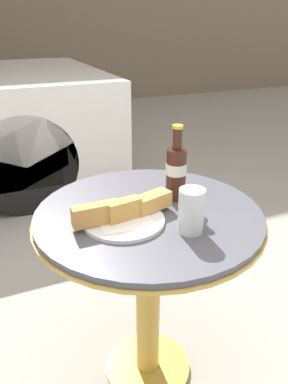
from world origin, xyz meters
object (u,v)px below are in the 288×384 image
lunch_plate_near (124,214)px  drinking_glass (191,213)px  cola_bottle_left (176,171)px  bistro_table (148,251)px

lunch_plate_near → drinking_glass: bearing=-39.7°
cola_bottle_left → drinking_glass: bearing=-106.6°
bistro_table → cola_bottle_left: cola_bottle_left is taller
bistro_table → cola_bottle_left: size_ratio=2.91×
bistro_table → lunch_plate_near: (-0.09, -0.03, 0.17)m
bistro_table → cola_bottle_left: (0.12, 0.05, 0.25)m
bistro_table → drinking_glass: bearing=-69.9°
cola_bottle_left → drinking_glass: (-0.06, -0.21, -0.04)m
bistro_table → drinking_glass: size_ratio=5.62×
drinking_glass → bistro_table: bearing=110.1°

